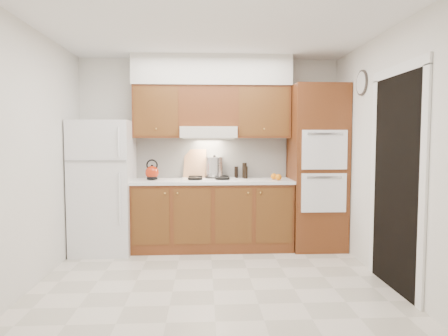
% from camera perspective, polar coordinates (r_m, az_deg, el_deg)
% --- Properties ---
extents(floor, '(3.60, 3.60, 0.00)m').
position_cam_1_polar(floor, '(4.40, -1.63, -15.55)').
color(floor, beige).
rests_on(floor, ground).
extents(ceiling, '(3.60, 3.60, 0.00)m').
position_cam_1_polar(ceiling, '(4.29, -1.71, 19.23)').
color(ceiling, white).
rests_on(ceiling, wall_back).
extents(wall_back, '(3.60, 0.02, 2.60)m').
position_cam_1_polar(wall_back, '(5.65, -2.00, 2.27)').
color(wall_back, white).
rests_on(wall_back, floor).
extents(wall_left, '(0.02, 3.00, 2.60)m').
position_cam_1_polar(wall_left, '(4.49, -25.32, 1.42)').
color(wall_left, white).
rests_on(wall_left, floor).
extents(wall_right, '(0.02, 3.00, 2.60)m').
position_cam_1_polar(wall_right, '(4.56, 21.60, 1.56)').
color(wall_right, white).
rests_on(wall_right, floor).
extents(fridge, '(0.75, 0.72, 1.72)m').
position_cam_1_polar(fridge, '(5.48, -16.79, -2.57)').
color(fridge, white).
rests_on(fridge, floor).
extents(base_cabinets, '(2.11, 0.60, 0.90)m').
position_cam_1_polar(base_cabinets, '(5.44, -1.66, -6.81)').
color(base_cabinets, brown).
rests_on(base_cabinets, floor).
extents(countertop, '(2.13, 0.62, 0.04)m').
position_cam_1_polar(countertop, '(5.36, -1.67, -1.90)').
color(countertop, white).
rests_on(countertop, base_cabinets).
extents(backsplash, '(2.11, 0.03, 0.56)m').
position_cam_1_polar(backsplash, '(5.64, -1.74, 1.45)').
color(backsplash, white).
rests_on(backsplash, countertop).
extents(oven_cabinet, '(0.70, 0.65, 2.20)m').
position_cam_1_polar(oven_cabinet, '(5.55, 13.11, 0.06)').
color(oven_cabinet, brown).
rests_on(oven_cabinet, floor).
extents(upper_cab_left, '(0.63, 0.33, 0.70)m').
position_cam_1_polar(upper_cab_left, '(5.53, -9.49, 7.88)').
color(upper_cab_left, brown).
rests_on(upper_cab_left, wall_back).
extents(upper_cab_right, '(0.73, 0.33, 0.70)m').
position_cam_1_polar(upper_cab_right, '(5.55, 5.49, 7.90)').
color(upper_cab_right, brown).
rests_on(upper_cab_right, wall_back).
extents(range_hood, '(0.75, 0.45, 0.15)m').
position_cam_1_polar(range_hood, '(5.42, -2.23, 5.10)').
color(range_hood, silver).
rests_on(range_hood, wall_back).
extents(upper_cab_over_hood, '(0.75, 0.33, 0.55)m').
position_cam_1_polar(upper_cab_over_hood, '(5.50, -2.25, 8.74)').
color(upper_cab_over_hood, brown).
rests_on(upper_cab_over_hood, range_hood).
extents(soffit, '(2.13, 0.36, 0.40)m').
position_cam_1_polar(soffit, '(5.54, -1.73, 13.65)').
color(soffit, silver).
rests_on(soffit, wall_back).
extents(cooktop, '(0.74, 0.50, 0.01)m').
position_cam_1_polar(cooktop, '(5.38, -2.20, -1.60)').
color(cooktop, white).
rests_on(cooktop, countertop).
extents(doorway, '(0.02, 0.90, 2.10)m').
position_cam_1_polar(doorway, '(4.25, 23.32, -2.03)').
color(doorway, black).
rests_on(doorway, floor).
extents(wall_clock, '(0.02, 0.30, 0.30)m').
position_cam_1_polar(wall_clock, '(5.10, 19.09, 11.43)').
color(wall_clock, '#3F3833').
rests_on(wall_clock, wall_right).
extents(kettle, '(0.21, 0.21, 0.18)m').
position_cam_1_polar(kettle, '(5.40, -10.24, -0.64)').
color(kettle, '#99210B').
rests_on(kettle, countertop).
extents(cutting_board, '(0.33, 0.18, 0.41)m').
position_cam_1_polar(cutting_board, '(5.57, -4.20, 0.59)').
color(cutting_board, tan).
rests_on(cutting_board, countertop).
extents(stock_pot, '(0.27, 0.27, 0.26)m').
position_cam_1_polar(stock_pot, '(5.50, -1.37, 0.14)').
color(stock_pot, silver).
rests_on(stock_pot, cooktop).
extents(condiment_a, '(0.08, 0.08, 0.21)m').
position_cam_1_polar(condiment_a, '(5.59, 2.95, -0.35)').
color(condiment_a, black).
rests_on(condiment_a, countertop).
extents(condiment_b, '(0.06, 0.06, 0.16)m').
position_cam_1_polar(condiment_b, '(5.63, 1.76, -0.60)').
color(condiment_b, black).
rests_on(condiment_b, countertop).
extents(condiment_c, '(0.06, 0.06, 0.17)m').
position_cam_1_polar(condiment_c, '(5.53, 3.09, -0.64)').
color(condiment_c, black).
rests_on(condiment_c, countertop).
extents(orange_near, '(0.10, 0.10, 0.08)m').
position_cam_1_polar(orange_near, '(5.32, 7.78, -1.31)').
color(orange_near, orange).
rests_on(orange_near, countertop).
extents(orange_far, '(0.11, 0.11, 0.08)m').
position_cam_1_polar(orange_far, '(5.43, 7.14, -1.20)').
color(orange_far, orange).
rests_on(orange_far, countertop).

